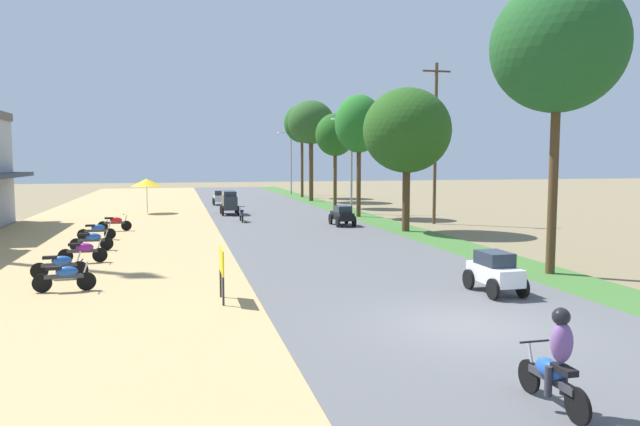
% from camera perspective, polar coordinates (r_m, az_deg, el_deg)
% --- Properties ---
extents(ground_plane, '(180.00, 180.00, 0.00)m').
position_cam_1_polar(ground_plane, '(14.54, 14.36, -10.92)').
color(ground_plane, '#7A6B4C').
extents(road_strip, '(9.00, 140.00, 0.08)m').
position_cam_1_polar(road_strip, '(14.53, 14.36, -10.76)').
color(road_strip, '#565659').
rests_on(road_strip, ground).
extents(parked_motorbike_nearest, '(1.80, 0.54, 0.94)m').
position_cam_1_polar(parked_motorbike_nearest, '(19.11, -23.66, -5.60)').
color(parked_motorbike_nearest, black).
rests_on(parked_motorbike_nearest, dirt_shoulder).
extents(parked_motorbike_second, '(1.80, 0.54, 0.94)m').
position_cam_1_polar(parked_motorbike_second, '(21.21, -24.07, -4.57)').
color(parked_motorbike_second, black).
rests_on(parked_motorbike_second, dirt_shoulder).
extents(parked_motorbike_third, '(1.80, 0.54, 0.94)m').
position_cam_1_polar(parked_motorbike_third, '(24.05, -22.15, -3.38)').
color(parked_motorbike_third, black).
rests_on(parked_motorbike_third, dirt_shoulder).
extents(parked_motorbike_fourth, '(1.80, 0.54, 0.94)m').
position_cam_1_polar(parked_motorbike_fourth, '(27.09, -21.40, -2.42)').
color(parked_motorbike_fourth, black).
rests_on(parked_motorbike_fourth, dirt_shoulder).
extents(parked_motorbike_fifth, '(1.80, 0.54, 0.94)m').
position_cam_1_polar(parked_motorbike_fifth, '(30.56, -20.97, -1.56)').
color(parked_motorbike_fifth, black).
rests_on(parked_motorbike_fifth, dirt_shoulder).
extents(parked_motorbike_sixth, '(1.80, 0.54, 0.94)m').
position_cam_1_polar(parked_motorbike_sixth, '(34.03, -19.42, -0.85)').
color(parked_motorbike_sixth, black).
rests_on(parked_motorbike_sixth, dirt_shoulder).
extents(street_signboard, '(0.06, 1.30, 1.50)m').
position_cam_1_polar(street_signboard, '(16.47, -9.61, -4.96)').
color(street_signboard, '#262628').
rests_on(street_signboard, dirt_shoulder).
extents(vendor_umbrella, '(2.20, 2.20, 2.52)m').
position_cam_1_polar(vendor_umbrella, '(44.34, -16.60, 2.87)').
color(vendor_umbrella, '#99999E').
rests_on(vendor_umbrella, dirt_shoulder).
extents(median_tree_nearest, '(4.48, 4.48, 9.97)m').
position_cam_1_polar(median_tree_nearest, '(21.83, 22.28, 14.81)').
color(median_tree_nearest, '#4C351E').
rests_on(median_tree_nearest, median_strip).
extents(median_tree_second, '(4.79, 4.79, 7.81)m').
position_cam_1_polar(median_tree_second, '(32.24, 8.51, 7.96)').
color(median_tree_second, '#4C351E').
rests_on(median_tree_second, median_strip).
extents(median_tree_third, '(3.29, 3.29, 8.32)m').
position_cam_1_polar(median_tree_third, '(40.10, 3.84, 8.66)').
color(median_tree_third, '#4C351E').
rests_on(median_tree_third, median_strip).
extents(median_tree_fourth, '(3.23, 3.23, 7.67)m').
position_cam_1_polar(median_tree_fourth, '(47.97, 1.50, 7.62)').
color(median_tree_fourth, '#4C351E').
rests_on(median_tree_fourth, median_strip).
extents(median_tree_fifth, '(4.36, 4.36, 9.43)m').
position_cam_1_polar(median_tree_fifth, '(55.21, -0.88, 8.82)').
color(median_tree_fifth, '#4C351E').
rests_on(median_tree_fifth, median_strip).
extents(median_tree_sixth, '(3.70, 3.70, 9.59)m').
position_cam_1_polar(median_tree_sixth, '(60.74, -1.78, 8.71)').
color(median_tree_sixth, '#4C351E').
rests_on(median_tree_sixth, median_strip).
extents(streetlamp_near, '(3.16, 0.20, 7.05)m').
position_cam_1_polar(streetlamp_near, '(42.98, 3.11, 5.49)').
color(streetlamp_near, gray).
rests_on(streetlamp_near, median_strip).
extents(streetlamp_mid, '(3.16, 0.20, 7.08)m').
position_cam_1_polar(streetlamp_mid, '(65.75, -2.84, 5.44)').
color(streetlamp_mid, gray).
rests_on(streetlamp_mid, median_strip).
extents(utility_pole_near, '(1.80, 0.20, 9.84)m').
position_cam_1_polar(utility_pole_near, '(36.75, 11.22, 6.91)').
color(utility_pole_near, brown).
rests_on(utility_pole_near, ground).
extents(car_hatchback_white, '(1.04, 2.00, 1.23)m').
position_cam_1_polar(car_hatchback_white, '(17.94, 16.72, -5.44)').
color(car_hatchback_white, silver).
rests_on(car_hatchback_white, road_strip).
extents(car_sedan_black, '(1.10, 2.26, 1.19)m').
position_cam_1_polar(car_sedan_black, '(34.56, 2.19, -0.14)').
color(car_sedan_black, black).
rests_on(car_sedan_black, road_strip).
extents(car_van_charcoal, '(1.19, 2.41, 1.67)m').
position_cam_1_polar(car_van_charcoal, '(41.93, -8.87, 1.15)').
color(car_van_charcoal, '#282D33').
rests_on(car_van_charcoal, road_strip).
extents(car_hatchback_silver, '(1.04, 2.00, 1.23)m').
position_cam_1_polar(car_hatchback_silver, '(50.89, -9.85, 1.54)').
color(car_hatchback_silver, '#B7BCC1').
rests_on(car_hatchback_silver, road_strip).
extents(motorbike_foreground_rider, '(0.54, 1.80, 1.66)m').
position_cam_1_polar(motorbike_foreground_rider, '(10.13, 22.04, -13.30)').
color(motorbike_foreground_rider, black).
rests_on(motorbike_foreground_rider, road_strip).
extents(motorbike_ahead_second, '(0.54, 1.80, 0.94)m').
position_cam_1_polar(motorbike_ahead_second, '(37.03, -7.71, -0.08)').
color(motorbike_ahead_second, black).
rests_on(motorbike_ahead_second, road_strip).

